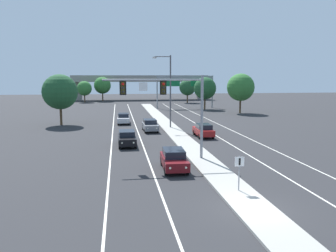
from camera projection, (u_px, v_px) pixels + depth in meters
The scene contains 22 objects.
ground_plane at pixel (253, 209), 18.93m from camera, with size 260.00×260.00×0.00m, color #28282B.
median_island at pixel (188, 145), 36.55m from camera, with size 2.40×110.00×0.15m, color #9E9B93.
lane_stripe_oncoming_center at pixel (139, 135), 42.75m from camera, with size 0.14×100.00×0.01m, color silver.
lane_stripe_receding_center at pixel (213, 134), 44.09m from camera, with size 0.14×100.00×0.01m, color silver.
edge_stripe_left at pixel (112, 136), 42.28m from camera, with size 0.14×100.00×0.01m, color silver.
edge_stripe_right at pixel (237, 133), 44.56m from camera, with size 0.14×100.00×0.01m, color silver.
overhead_signal_mast at pixel (170, 99), 29.20m from camera, with size 8.53×0.44×7.20m.
median_sign_post at pixel (239, 168), 21.43m from camera, with size 0.60×0.10×2.20m.
street_lamp_median at pixel (169, 87), 47.91m from camera, with size 2.58×0.28×10.00m.
car_oncoming_darkred at pixel (174, 159), 26.95m from camera, with size 1.92×4.51×1.58m.
car_oncoming_black at pixel (127, 138), 36.29m from camera, with size 1.86×4.49×1.58m.
car_oncoming_grey at pixel (150, 125), 45.93m from camera, with size 1.92×4.51×1.58m.
car_oncoming_silver at pixel (124, 118), 53.42m from camera, with size 1.91×4.50×1.58m.
car_receding_red at pixel (203, 130), 41.63m from camera, with size 1.85×4.48×1.58m.
highway_sign_gantry at pixel (185, 81), 79.33m from camera, with size 13.28×0.42×7.50m.
overpass_bridge at pixel (141, 81), 108.87m from camera, with size 42.40×6.40×7.65m.
tree_far_right_c at pixel (241, 87), 68.29m from camera, with size 5.44×5.44×7.87m.
tree_far_left_c at pixel (60, 92), 51.48m from camera, with size 5.26×5.26×7.60m.
tree_far_left_a at pixel (84, 88), 97.83m from camera, with size 4.16×4.16×6.02m.
tree_far_right_b at pixel (205, 88), 76.40m from camera, with size 4.94×4.94×7.14m.
tree_far_left_b at pixel (102, 85), 102.02m from camera, with size 4.95×4.95×7.16m.
tree_far_right_a at pixel (187, 87), 96.02m from camera, with size 4.53×4.53×6.56m.
Camera 1 is at (-7.24, -17.23, 7.21)m, focal length 36.89 mm.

